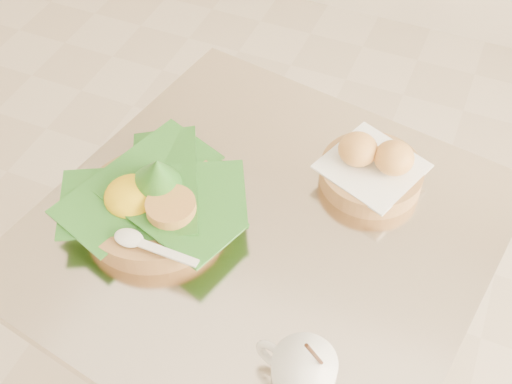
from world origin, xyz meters
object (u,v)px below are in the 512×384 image
at_px(coffee_mug, 302,373).
at_px(cafe_table, 262,298).
at_px(bread_basket, 372,168).
at_px(rice_basket, 153,200).

bearing_deg(coffee_mug, cafe_table, 123.20).
bearing_deg(coffee_mug, bread_basket, 92.74).
height_order(cafe_table, coffee_mug, coffee_mug).
xyz_separation_m(rice_basket, bread_basket, (0.31, 0.21, -0.01)).
distance_m(rice_basket, bread_basket, 0.37).
relative_size(cafe_table, coffee_mug, 5.45).
bearing_deg(cafe_table, bread_basket, 52.34).
bearing_deg(rice_basket, coffee_mug, -29.61).
xyz_separation_m(rice_basket, coffee_mug, (0.33, -0.19, -0.00)).
height_order(cafe_table, rice_basket, rice_basket).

